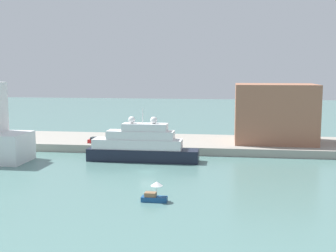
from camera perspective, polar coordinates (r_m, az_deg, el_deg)
The scene contains 8 objects.
ground at distance 80.60m, azimuth -2.69°, elevation -5.92°, with size 400.00×400.00×0.00m, color slate.
quay_dock at distance 105.64m, azimuth -0.06°, elevation -2.25°, with size 110.00×20.12×1.75m, color gray.
large_yacht at distance 89.37m, azimuth -3.48°, elevation -2.59°, with size 22.54×4.36×10.73m.
small_motorboat at distance 62.63m, azimuth -1.78°, elevation -8.78°, with size 3.63×1.73×2.89m.
harbor_building at distance 104.46m, azimuth 13.63°, elevation 1.62°, with size 18.09×13.53×13.38m, color #9E664C.
parked_car at distance 102.25m, azimuth -9.15°, elevation -1.85°, with size 4.12×1.84×1.33m.
person_figure at distance 103.64m, azimuth -6.61°, elevation -1.58°, with size 0.36×0.36×1.64m.
mooring_bollard at distance 96.88m, azimuth -1.80°, elevation -2.41°, with size 0.43×0.43×0.66m, color black.
Camera 1 is at (14.70, -77.07, 18.43)m, focal length 47.22 mm.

